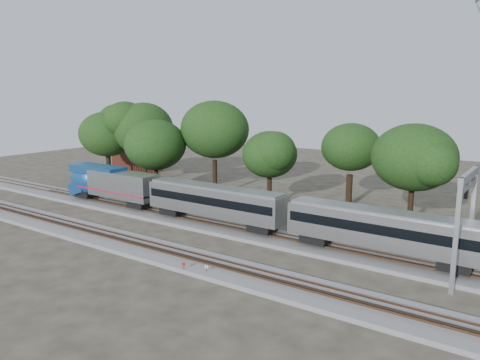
% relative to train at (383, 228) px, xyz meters
% --- Properties ---
extents(ground, '(160.00, 160.00, 0.00)m').
position_rel_train_xyz_m(ground, '(-18.05, -6.00, -3.25)').
color(ground, '#383328').
rests_on(ground, ground).
extents(track_far, '(160.00, 5.00, 0.73)m').
position_rel_train_xyz_m(track_far, '(-18.05, -0.00, -3.04)').
color(track_far, slate).
rests_on(track_far, ground).
extents(track_near, '(160.00, 5.00, 0.73)m').
position_rel_train_xyz_m(track_near, '(-18.05, -10.00, -3.04)').
color(track_near, slate).
rests_on(track_near, ground).
extents(train, '(91.94, 3.17, 4.68)m').
position_rel_train_xyz_m(train, '(0.00, 0.00, 0.00)').
color(train, '#B4B6BB').
rests_on(train, ground).
extents(switch_stand_red, '(0.33, 0.07, 1.04)m').
position_rel_train_xyz_m(switch_stand_red, '(-13.00, -12.40, -2.59)').
color(switch_stand_red, '#512D19').
rests_on(switch_stand_red, ground).
extents(switch_stand_white, '(0.29, 0.14, 0.96)m').
position_rel_train_xyz_m(switch_stand_white, '(-11.14, -11.63, -2.64)').
color(switch_stand_white, '#512D19').
rests_on(switch_stand_white, ground).
extents(switch_lever, '(0.56, 0.43, 0.30)m').
position_rel_train_xyz_m(switch_lever, '(-10.63, -11.59, -3.10)').
color(switch_lever, '#512D19').
rests_on(switch_lever, ground).
extents(signal_gantry, '(0.64, 7.52, 9.15)m').
position_rel_train_xyz_m(signal_gantry, '(6.67, 0.00, 3.42)').
color(signal_gantry, gray).
rests_on(signal_gantry, ground).
extents(brick_building, '(10.39, 8.47, 4.35)m').
position_rel_train_xyz_m(brick_building, '(-56.04, 22.33, -1.06)').
color(brick_building, brown).
rests_on(brick_building, ground).
extents(tree_0, '(8.25, 8.25, 11.64)m').
position_rel_train_xyz_m(tree_0, '(-52.65, 12.62, 4.85)').
color(tree_0, black).
rests_on(tree_0, ground).
extents(tree_1, '(9.31, 9.31, 13.13)m').
position_rel_train_xyz_m(tree_1, '(-45.18, 14.22, 5.90)').
color(tree_1, black).
rests_on(tree_1, ground).
extents(tree_2, '(7.82, 7.82, 11.02)m').
position_rel_train_xyz_m(tree_2, '(-36.59, 8.20, 4.42)').
color(tree_2, black).
rests_on(tree_2, ground).
extents(tree_3, '(10.04, 10.04, 14.15)m').
position_rel_train_xyz_m(tree_3, '(-29.93, 13.79, 6.61)').
color(tree_3, black).
rests_on(tree_3, ground).
extents(tree_4, '(7.17, 7.17, 10.11)m').
position_rel_train_xyz_m(tree_4, '(-19.76, 12.81, 3.78)').
color(tree_4, black).
rests_on(tree_4, ground).
extents(tree_5, '(8.24, 8.24, 11.62)m').
position_rel_train_xyz_m(tree_5, '(-10.63, 18.60, 4.84)').
color(tree_5, black).
rests_on(tree_5, ground).
extents(tree_6, '(8.38, 8.38, 11.81)m').
position_rel_train_xyz_m(tree_6, '(-0.81, 12.25, 4.97)').
color(tree_6, black).
rests_on(tree_6, ground).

